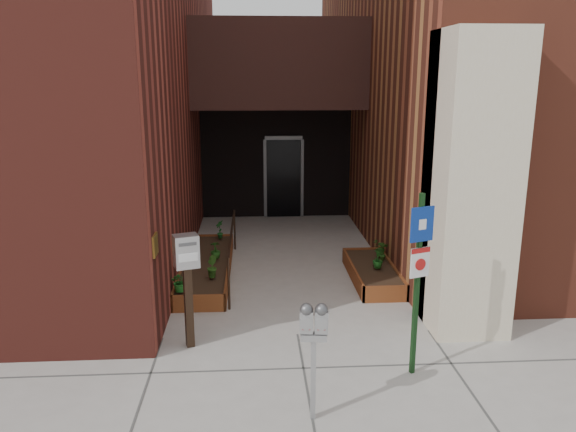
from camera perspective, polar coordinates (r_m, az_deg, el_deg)
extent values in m
plane|color=#9E9991|center=(8.58, 0.96, -11.94)|extent=(80.00, 80.00, 0.00)
cube|color=maroon|center=(15.40, -25.28, 17.45)|extent=(8.00, 14.60, 10.00)
cube|color=brown|center=(16.29, 21.44, 17.56)|extent=(8.00, 13.70, 10.00)
cube|color=beige|center=(8.64, 18.05, 2.96)|extent=(1.10, 1.20, 4.40)
cube|color=black|center=(13.69, -1.04, 15.11)|extent=(4.20, 2.00, 2.00)
cube|color=black|center=(15.26, -1.24, 5.59)|extent=(4.00, 0.30, 3.00)
cube|color=black|center=(15.17, -0.44, 3.82)|extent=(0.90, 0.06, 2.10)
cube|color=#B79338|center=(7.93, -13.38, -2.89)|extent=(0.04, 0.30, 0.30)
cube|color=brown|center=(9.37, -9.10, -8.77)|extent=(0.90, 0.04, 0.30)
cube|color=brown|center=(12.72, -7.64, -2.52)|extent=(0.90, 0.04, 0.30)
cube|color=brown|center=(11.07, -10.48, -5.18)|extent=(0.04, 3.60, 0.30)
cube|color=brown|center=(11.00, -6.01, -5.15)|extent=(0.04, 3.60, 0.30)
cube|color=black|center=(11.04, -8.25, -5.27)|extent=(0.82, 3.52, 0.26)
cube|color=brown|center=(9.77, 9.91, -7.83)|extent=(0.80, 0.04, 0.30)
cube|color=brown|center=(11.75, 7.50, -3.92)|extent=(0.80, 0.04, 0.30)
cube|color=brown|center=(10.68, 6.59, -5.77)|extent=(0.04, 2.20, 0.30)
cube|color=brown|center=(10.84, 10.56, -5.62)|extent=(0.04, 2.20, 0.30)
cube|color=black|center=(10.76, 8.59, -5.80)|extent=(0.72, 2.12, 0.26)
cylinder|color=black|center=(9.30, -6.03, -6.86)|extent=(0.04, 0.04, 0.90)
cylinder|color=black|center=(12.44, -5.44, -1.40)|extent=(0.04, 0.04, 0.90)
cylinder|color=black|center=(10.73, -5.75, -1.55)|extent=(0.04, 3.30, 0.04)
cube|color=#9C9C9E|center=(6.50, 2.57, -16.27)|extent=(0.06, 0.06, 0.97)
cube|color=#9C9C9E|center=(6.25, 2.62, -12.15)|extent=(0.30, 0.14, 0.08)
cube|color=#9C9C9E|center=(6.18, 1.87, -10.70)|extent=(0.15, 0.11, 0.25)
sphere|color=#59595B|center=(6.12, 1.88, -9.47)|extent=(0.14, 0.14, 0.14)
cube|color=white|center=(6.12, 1.87, -10.73)|extent=(0.09, 0.01, 0.05)
cube|color=#B21414|center=(6.16, 1.86, -11.38)|extent=(0.09, 0.01, 0.03)
cube|color=#9C9C9E|center=(6.18, 3.41, -10.70)|extent=(0.15, 0.11, 0.25)
sphere|color=#59595B|center=(6.12, 3.43, -9.48)|extent=(0.14, 0.14, 0.14)
cube|color=white|center=(6.13, 3.43, -10.74)|extent=(0.09, 0.01, 0.05)
cube|color=#B21414|center=(6.16, 3.42, -11.39)|extent=(0.09, 0.01, 0.03)
cube|color=black|center=(7.27, 12.95, -6.99)|extent=(0.07, 0.07, 2.39)
cube|color=navy|center=(7.00, 13.47, -0.82)|extent=(0.31, 0.13, 0.44)
cube|color=white|center=(6.99, 13.50, -0.83)|extent=(0.11, 0.05, 0.13)
cube|color=white|center=(7.14, 13.25, -4.62)|extent=(0.26, 0.11, 0.38)
cube|color=#B21414|center=(7.08, 13.35, -3.43)|extent=(0.26, 0.11, 0.07)
cylinder|color=#B21414|center=(7.13, 13.30, -4.82)|extent=(0.15, 0.07, 0.15)
cube|color=black|center=(8.12, -10.05, -9.06)|extent=(0.14, 0.14, 1.21)
cube|color=#B7B6B9|center=(7.83, -10.31, -3.53)|extent=(0.39, 0.33, 0.46)
cube|color=#59595B|center=(7.68, -10.15, -2.86)|extent=(0.23, 0.09, 0.04)
cube|color=white|center=(7.73, -10.09, -4.18)|extent=(0.25, 0.09, 0.11)
imported|color=#1C631C|center=(9.46, -10.89, -6.54)|extent=(0.40, 0.40, 0.35)
imported|color=#285518|center=(10.01, -7.77, -5.12)|extent=(0.26, 0.26, 0.38)
imported|color=#205317|center=(11.00, -7.39, -3.43)|extent=(0.22, 0.22, 0.34)
imported|color=#1A5B1E|center=(12.32, -6.95, -1.35)|extent=(0.27, 0.27, 0.40)
imported|color=#185317|center=(10.52, 9.12, -4.35)|extent=(0.20, 0.20, 0.33)
imported|color=#245017|center=(10.94, 9.65, -3.52)|extent=(0.26, 0.26, 0.37)
imported|color=#245F1B|center=(11.19, 9.34, -3.28)|extent=(0.39, 0.39, 0.31)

